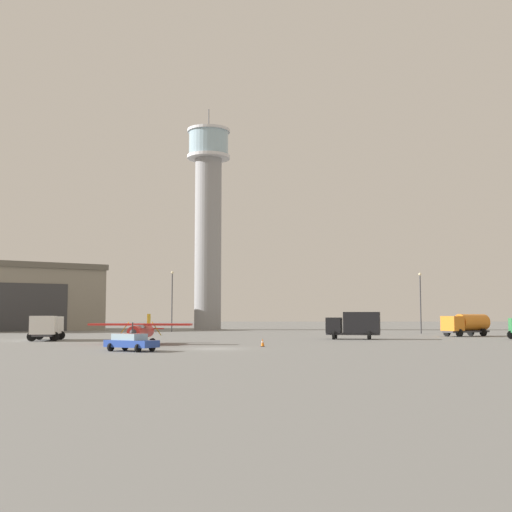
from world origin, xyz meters
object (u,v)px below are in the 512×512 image
object	(u,v)px
control_tower	(208,215)
truck_fuel_tanker_orange	(466,324)
light_post_west	(420,297)
truck_box_black	(354,324)
airplane_red	(141,330)
car_blue	(130,342)
light_post_centre	(171,296)
truck_box_white	(46,326)
traffic_cone_near_right	(262,343)

from	to	relation	value
control_tower	truck_fuel_tanker_orange	xyz separation A→B (m)	(36.47, -36.40, -19.86)
truck_fuel_tanker_orange	light_post_west	size ratio (longest dim) A/B	0.79
control_tower	truck_box_black	size ratio (longest dim) A/B	6.46
airplane_red	car_blue	xyz separation A→B (m)	(1.25, -11.92, -0.62)
truck_box_black	light_post_centre	size ratio (longest dim) A/B	0.65
truck_box_black	light_post_west	distance (m)	26.37
control_tower	airplane_red	xyz separation A→B (m)	(-2.04, -59.46, -20.13)
airplane_red	truck_box_white	bearing A→B (deg)	-124.72
light_post_west	airplane_red	bearing A→B (deg)	-135.26
airplane_red	traffic_cone_near_right	world-z (taller)	airplane_red
light_post_centre	traffic_cone_near_right	size ratio (longest dim) A/B	13.59
airplane_red	car_blue	distance (m)	12.01
light_post_west	light_post_centre	xyz separation A→B (m)	(-38.44, 10.39, 0.47)
airplane_red	light_post_west	size ratio (longest dim) A/B	1.09
airplane_red	traffic_cone_near_right	size ratio (longest dim) A/B	13.49
truck_box_black	traffic_cone_near_right	bearing A→B (deg)	70.92
truck_box_black	light_post_west	bearing A→B (deg)	-107.31
car_blue	traffic_cone_near_right	bearing A→B (deg)	67.30
airplane_red	car_blue	bearing A→B (deg)	9.58
car_blue	traffic_cone_near_right	world-z (taller)	car_blue
airplane_red	light_post_centre	world-z (taller)	light_post_centre
light_post_centre	traffic_cone_near_right	distance (m)	52.48
truck_box_black	car_blue	distance (m)	32.52
airplane_red	traffic_cone_near_right	distance (m)	12.49
control_tower	light_post_west	world-z (taller)	control_tower
airplane_red	truck_box_white	size ratio (longest dim) A/B	1.37
control_tower	truck_box_white	size ratio (longest dim) A/B	5.79
truck_box_white	traffic_cone_near_right	bearing A→B (deg)	51.22
airplane_red	truck_box_black	size ratio (longest dim) A/B	1.53
control_tower	truck_fuel_tanker_orange	distance (m)	55.22
truck_box_white	traffic_cone_near_right	world-z (taller)	truck_box_white
truck_box_black	traffic_cone_near_right	world-z (taller)	truck_box_black
light_post_centre	truck_fuel_tanker_orange	bearing A→B (deg)	-28.67
car_blue	light_post_centre	xyz separation A→B (m)	(-4.09, 57.59, 5.10)
light_post_centre	traffic_cone_near_right	bearing A→B (deg)	-73.92
airplane_red	light_post_centre	size ratio (longest dim) A/B	0.99
truck_box_white	traffic_cone_near_right	size ratio (longest dim) A/B	9.84
truck_box_black	truck_box_white	size ratio (longest dim) A/B	0.90
truck_box_black	truck_box_white	world-z (taller)	truck_box_black
truck_fuel_tanker_orange	light_post_centre	world-z (taller)	light_post_centre
light_post_centre	traffic_cone_near_right	world-z (taller)	light_post_centre
airplane_red	light_post_west	world-z (taller)	light_post_west
light_post_west	control_tower	bearing A→B (deg)	144.23
light_post_west	truck_box_black	bearing A→B (deg)	-120.33
traffic_cone_near_right	truck_fuel_tanker_orange	bearing A→B (deg)	45.68
truck_box_black	traffic_cone_near_right	xyz separation A→B (m)	(-10.80, -17.22, -1.36)
truck_fuel_tanker_orange	light_post_west	xyz separation A→B (m)	(-2.91, 12.22, 3.73)
truck_box_black	truck_box_white	bearing A→B (deg)	18.39
traffic_cone_near_right	light_post_centre	bearing A→B (deg)	106.08
airplane_red	truck_fuel_tanker_orange	world-z (taller)	airplane_red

